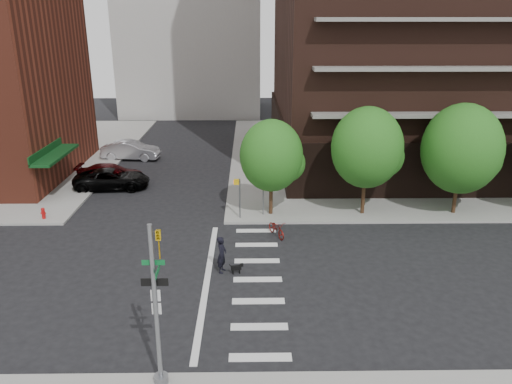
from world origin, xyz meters
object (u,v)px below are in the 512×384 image
Objects in this scene: parked_car_maroon at (111,174)px; parked_car_black at (112,179)px; fire_hydrant at (43,213)px; parked_car_silver at (131,150)px; traffic_signal at (158,320)px; dog_walker at (222,255)px; scooter at (276,228)px.

parked_car_black is at bearing -163.26° from parked_car_maroon.
fire_hydrant is 0.14× the size of parked_car_silver.
parked_car_maroon is 6.96m from parked_car_silver.
traffic_signal reaches higher than dog_walker.
scooter reaches higher than fire_hydrant.
traffic_signal is 22.89m from parked_car_black.
parked_car_black reaches higher than fire_hydrant.
parked_car_black is 2.96× the size of scooter.
parked_car_maroon is (2.30, 7.70, 0.20)m from fire_hydrant.
parked_car_maroon is at bearing 73.38° from fire_hydrant.
parked_car_black is 1.07× the size of parked_car_maroon.
dog_walker is at bearing 78.66° from traffic_signal.
traffic_signal is 8.20× the size of fire_hydrant.
traffic_signal is 1.08× the size of parked_car_black.
parked_car_black is at bearing -171.72° from parked_car_silver.
scooter is (12.40, -10.29, -0.26)m from parked_car_maroon.
fire_hydrant is 14.85m from parked_car_silver.
parked_car_maroon is 2.76× the size of scooter.
parked_car_silver is at bearing 81.09° from fire_hydrant.
parked_car_black reaches higher than scooter.
scooter is 5.31m from dog_walker.
parked_car_silver is (2.30, 14.67, 0.31)m from fire_hydrant.
parked_car_black is (-7.29, 21.61, -1.93)m from traffic_signal.
fire_hydrant is at bearing 162.57° from parked_car_maroon.
scooter is 0.97× the size of dog_walker.
parked_car_silver is (-0.44, 8.35, 0.09)m from parked_car_black.
parked_car_silver reaches higher than parked_car_maroon.
traffic_signal is at bearing -177.62° from dog_walker.
parked_car_silver is at bearing -0.81° from parked_car_maroon.
scooter is at bearing -130.51° from parked_car_maroon.
traffic_signal is at bearing -134.29° from scooter.
dog_walker is at bearing -148.11° from parked_car_maroon.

